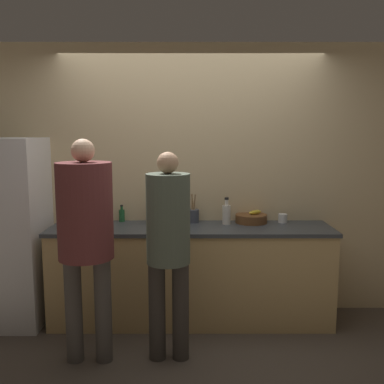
{
  "coord_description": "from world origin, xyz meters",
  "views": [
    {
      "loc": [
        0.01,
        -3.51,
        1.77
      ],
      "look_at": [
        0.0,
        0.14,
        1.26
      ],
      "focal_mm": 40.0,
      "sensor_mm": 36.0,
      "label": 1
    }
  ],
  "objects_px": {
    "utensil_crock": "(194,215)",
    "refrigerator": "(7,232)",
    "potted_plant": "(158,208)",
    "bottle_green": "(123,215)",
    "fruit_bowl": "(252,218)",
    "person_left": "(87,227)",
    "bottle_red": "(98,222)",
    "person_center": "(169,240)",
    "cup_white": "(284,218)",
    "bottle_clear": "(228,214)"
  },
  "relations": [
    {
      "from": "utensil_crock",
      "to": "refrigerator",
      "type": "bearing_deg",
      "value": -173.09
    },
    {
      "from": "utensil_crock",
      "to": "potted_plant",
      "type": "distance_m",
      "value": 0.36
    },
    {
      "from": "bottle_green",
      "to": "fruit_bowl",
      "type": "bearing_deg",
      "value": -2.46
    },
    {
      "from": "person_left",
      "to": "bottle_red",
      "type": "xyz_separation_m",
      "value": [
        -0.03,
        0.55,
        -0.08
      ]
    },
    {
      "from": "person_center",
      "to": "cup_white",
      "type": "distance_m",
      "value": 1.37
    },
    {
      "from": "refrigerator",
      "to": "bottle_clear",
      "type": "bearing_deg",
      "value": 3.42
    },
    {
      "from": "fruit_bowl",
      "to": "cup_white",
      "type": "distance_m",
      "value": 0.3
    },
    {
      "from": "person_center",
      "to": "bottle_clear",
      "type": "height_order",
      "value": "person_center"
    },
    {
      "from": "refrigerator",
      "to": "cup_white",
      "type": "distance_m",
      "value": 2.59
    },
    {
      "from": "refrigerator",
      "to": "cup_white",
      "type": "height_order",
      "value": "refrigerator"
    },
    {
      "from": "cup_white",
      "to": "potted_plant",
      "type": "distance_m",
      "value": 1.22
    },
    {
      "from": "utensil_crock",
      "to": "bottle_green",
      "type": "distance_m",
      "value": 0.7
    },
    {
      "from": "person_left",
      "to": "fruit_bowl",
      "type": "relative_size",
      "value": 5.69
    },
    {
      "from": "bottle_green",
      "to": "bottle_clear",
      "type": "relative_size",
      "value": 0.64
    },
    {
      "from": "person_left",
      "to": "cup_white",
      "type": "bearing_deg",
      "value": 28.4
    },
    {
      "from": "potted_plant",
      "to": "utensil_crock",
      "type": "bearing_deg",
      "value": 2.09
    },
    {
      "from": "bottle_red",
      "to": "bottle_green",
      "type": "bearing_deg",
      "value": 69.69
    },
    {
      "from": "bottle_green",
      "to": "utensil_crock",
      "type": "bearing_deg",
      "value": -3.1
    },
    {
      "from": "bottle_clear",
      "to": "cup_white",
      "type": "height_order",
      "value": "bottle_clear"
    },
    {
      "from": "person_left",
      "to": "fruit_bowl",
      "type": "bearing_deg",
      "value": 33.23
    },
    {
      "from": "person_center",
      "to": "refrigerator",
      "type": "bearing_deg",
      "value": 156.42
    },
    {
      "from": "refrigerator",
      "to": "bottle_red",
      "type": "xyz_separation_m",
      "value": [
        0.88,
        -0.16,
        0.13
      ]
    },
    {
      "from": "person_center",
      "to": "utensil_crock",
      "type": "bearing_deg",
      "value": 77.56
    },
    {
      "from": "utensil_crock",
      "to": "fruit_bowl",
      "type": "bearing_deg",
      "value": -1.66
    },
    {
      "from": "person_center",
      "to": "bottle_green",
      "type": "distance_m",
      "value": 1.04
    },
    {
      "from": "refrigerator",
      "to": "bottle_red",
      "type": "height_order",
      "value": "refrigerator"
    },
    {
      "from": "person_center",
      "to": "potted_plant",
      "type": "bearing_deg",
      "value": 100.42
    },
    {
      "from": "fruit_bowl",
      "to": "bottle_green",
      "type": "height_order",
      "value": "bottle_green"
    },
    {
      "from": "refrigerator",
      "to": "bottle_green",
      "type": "bearing_deg",
      "value": 13.47
    },
    {
      "from": "bottle_red",
      "to": "bottle_green",
      "type": "distance_m",
      "value": 0.43
    },
    {
      "from": "bottle_green",
      "to": "potted_plant",
      "type": "relative_size",
      "value": 0.65
    },
    {
      "from": "fruit_bowl",
      "to": "utensil_crock",
      "type": "height_order",
      "value": "utensil_crock"
    },
    {
      "from": "person_center",
      "to": "bottle_red",
      "type": "bearing_deg",
      "value": 141.76
    },
    {
      "from": "cup_white",
      "to": "potted_plant",
      "type": "relative_size",
      "value": 0.34
    },
    {
      "from": "fruit_bowl",
      "to": "potted_plant",
      "type": "height_order",
      "value": "potted_plant"
    },
    {
      "from": "utensil_crock",
      "to": "cup_white",
      "type": "distance_m",
      "value": 0.86
    },
    {
      "from": "person_left",
      "to": "bottle_red",
      "type": "relative_size",
      "value": 8.44
    },
    {
      "from": "person_left",
      "to": "fruit_bowl",
      "type": "xyz_separation_m",
      "value": [
        1.37,
        0.9,
        -0.12
      ]
    },
    {
      "from": "fruit_bowl",
      "to": "bottle_green",
      "type": "bearing_deg",
      "value": 177.54
    },
    {
      "from": "fruit_bowl",
      "to": "bottle_green",
      "type": "xyz_separation_m",
      "value": [
        -1.25,
        0.05,
        0.02
      ]
    },
    {
      "from": "bottle_green",
      "to": "cup_white",
      "type": "height_order",
      "value": "bottle_green"
    },
    {
      "from": "refrigerator",
      "to": "person_center",
      "type": "distance_m",
      "value": 1.67
    },
    {
      "from": "refrigerator",
      "to": "bottle_red",
      "type": "relative_size",
      "value": 8.43
    },
    {
      "from": "person_center",
      "to": "bottle_clear",
      "type": "xyz_separation_m",
      "value": [
        0.5,
        0.79,
        0.05
      ]
    },
    {
      "from": "person_left",
      "to": "utensil_crock",
      "type": "relative_size",
      "value": 6.23
    },
    {
      "from": "fruit_bowl",
      "to": "bottle_red",
      "type": "bearing_deg",
      "value": -166.03
    },
    {
      "from": "bottle_clear",
      "to": "bottle_red",
      "type": "bearing_deg",
      "value": -166.51
    },
    {
      "from": "bottle_clear",
      "to": "potted_plant",
      "type": "distance_m",
      "value": 0.67
    },
    {
      "from": "bottle_clear",
      "to": "cup_white",
      "type": "bearing_deg",
      "value": 8.2
    },
    {
      "from": "person_center",
      "to": "bottle_red",
      "type": "distance_m",
      "value": 0.83
    }
  ]
}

